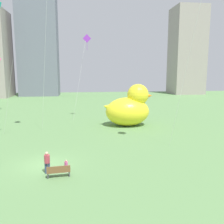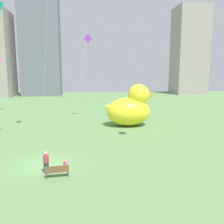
% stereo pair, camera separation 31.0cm
% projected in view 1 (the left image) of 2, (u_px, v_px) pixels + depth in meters
% --- Properties ---
extents(ground_plane, '(140.00, 140.00, 0.00)m').
position_uv_depth(ground_plane, '(45.00, 165.00, 20.24)').
color(ground_plane, '#5E8950').
extents(park_bench, '(1.72, 0.64, 0.90)m').
position_uv_depth(park_bench, '(59.00, 171.00, 17.77)').
color(park_bench, brown).
rests_on(park_bench, ground).
extents(person_adult, '(0.42, 0.42, 1.70)m').
position_uv_depth(person_adult, '(47.00, 162.00, 18.40)').
color(person_adult, '#38476B').
rests_on(person_adult, ground).
extents(person_child, '(0.25, 0.25, 1.03)m').
position_uv_depth(person_child, '(66.00, 166.00, 18.58)').
color(person_child, silver).
rests_on(person_child, ground).
extents(giant_inflatable_duck, '(7.06, 4.53, 5.85)m').
position_uv_depth(giant_inflatable_duck, '(129.00, 108.00, 34.45)').
color(giant_inflatable_duck, yellow).
rests_on(giant_inflatable_duck, ground).
extents(city_skyline, '(68.99, 14.25, 34.38)m').
position_uv_depth(city_skyline, '(84.00, 48.00, 76.35)').
color(city_skyline, '#9E938C').
rests_on(city_skyline, ground).
extents(kite_purple, '(2.99, 2.56, 13.09)m').
position_uv_depth(kite_purple, '(86.00, 43.00, 37.07)').
color(kite_purple, silver).
rests_on(kite_purple, ground).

